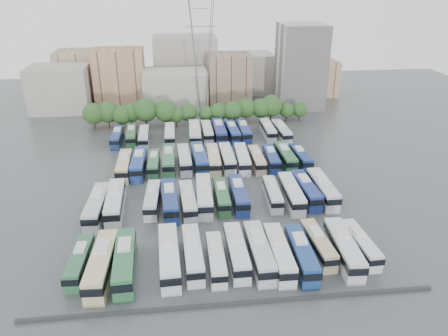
{
  "coord_description": "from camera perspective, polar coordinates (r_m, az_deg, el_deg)",
  "views": [
    {
      "loc": [
        -6.5,
        -78.17,
        40.94
      ],
      "look_at": [
        3.18,
        4.84,
        3.0
      ],
      "focal_mm": 35.0,
      "sensor_mm": 36.0,
      "label": 1
    }
  ],
  "objects": [
    {
      "name": "bus_r2_s5",
      "position": [
        99.36,
        -5.21,
        1.17
      ],
      "size": [
        3.12,
        12.37,
        3.85
      ],
      "rotation": [
        0.0,
        0.0,
        0.04
      ],
      "color": "silver",
      "rests_on": "ground"
    },
    {
      "name": "bus_r1_s13",
      "position": [
        87.51,
        12.75,
        -2.65
      ],
      "size": [
        2.93,
        13.11,
        4.11
      ],
      "rotation": [
        0.0,
        0.0,
        0.01
      ],
      "color": "silver",
      "rests_on": "ground"
    },
    {
      "name": "bus_r1_s10",
      "position": [
        84.72,
        6.36,
        -3.35
      ],
      "size": [
        2.84,
        11.05,
        3.44
      ],
      "rotation": [
        0.0,
        0.0,
        -0.04
      ],
      "color": "silver",
      "rests_on": "ground"
    },
    {
      "name": "parapet",
      "position": [
        61.14,
        1.2,
        -17.31
      ],
      "size": [
        56.0,
        0.5,
        0.5
      ],
      "primitive_type": "cube",
      "color": "#2D2D30",
      "rests_on": "ground"
    },
    {
      "name": "bus_r0_s13",
      "position": [
        72.81,
        17.36,
        -9.47
      ],
      "size": [
        2.92,
        11.15,
        3.47
      ],
      "rotation": [
        0.0,
        0.0,
        0.05
      ],
      "color": "silver",
      "rests_on": "ground"
    },
    {
      "name": "bus_r1_s1",
      "position": [
        82.86,
        -14.03,
        -4.35
      ],
      "size": [
        3.25,
        13.6,
        4.25
      ],
      "rotation": [
        0.0,
        0.0,
        0.02
      ],
      "color": "silver",
      "rests_on": "ground"
    },
    {
      "name": "bus_r0_s9",
      "position": [
        67.69,
        7.2,
        -10.98
      ],
      "size": [
        2.95,
        12.69,
        3.97
      ],
      "rotation": [
        0.0,
        0.0,
        -0.01
      ],
      "color": "silver",
      "rests_on": "ground"
    },
    {
      "name": "bus_r2_s8",
      "position": [
        99.53,
        0.41,
        1.33
      ],
      "size": [
        2.77,
        12.43,
        3.9
      ],
      "rotation": [
        0.0,
        0.0,
        0.0
      ],
      "color": "silver",
      "rests_on": "ground"
    },
    {
      "name": "bus_r0_s5",
      "position": [
        67.36,
        -4.09,
        -11.08
      ],
      "size": [
        3.02,
        12.36,
        3.86
      ],
      "rotation": [
        0.0,
        0.0,
        0.03
      ],
      "color": "silver",
      "rests_on": "ground"
    },
    {
      "name": "bus_r0_s0",
      "position": [
        69.32,
        -18.33,
        -11.52
      ],
      "size": [
        2.89,
        11.03,
        3.43
      ],
      "rotation": [
        0.0,
        0.0,
        -0.05
      ],
      "color": "#2D6B44",
      "rests_on": "ground"
    },
    {
      "name": "bus_r3_s12",
      "position": [
        118.37,
        5.75,
        4.99
      ],
      "size": [
        2.67,
        11.86,
        3.71
      ],
      "rotation": [
        0.0,
        0.0,
        -0.01
      ],
      "color": "silver",
      "rests_on": "ground"
    },
    {
      "name": "bus_r2_s3",
      "position": [
        98.56,
        -9.16,
        0.63
      ],
      "size": [
        2.58,
        11.11,
        3.47
      ],
      "rotation": [
        0.0,
        0.0,
        -0.01
      ],
      "color": "#2F6E45",
      "rests_on": "ground"
    },
    {
      "name": "bus_r2_s4",
      "position": [
        99.21,
        -7.22,
        1.06
      ],
      "size": [
        2.85,
        12.62,
        3.95
      ],
      "rotation": [
        0.0,
        0.0,
        -0.01
      ],
      "color": "#317243",
      "rests_on": "ground"
    },
    {
      "name": "bus_r2_s10",
      "position": [
        99.54,
        4.31,
        1.15
      ],
      "size": [
        2.49,
        11.3,
        3.54
      ],
      "rotation": [
        0.0,
        0.0,
        -0.0
      ],
      "color": "#CCB88C",
      "rests_on": "ground"
    },
    {
      "name": "bus_r2_s7",
      "position": [
        99.02,
        -1.4,
        1.19
      ],
      "size": [
        2.97,
        12.43,
        3.88
      ],
      "rotation": [
        0.0,
        0.0,
        -0.02
      ],
      "color": "beige",
      "rests_on": "ground"
    },
    {
      "name": "bus_r2_s12",
      "position": [
        101.39,
        8.01,
        1.52
      ],
      "size": [
        2.96,
        12.38,
        3.87
      ],
      "rotation": [
        0.0,
        0.0,
        0.02
      ],
      "color": "#2E6B40",
      "rests_on": "ground"
    },
    {
      "name": "ground",
      "position": [
        88.48,
        -1.69,
        -3.16
      ],
      "size": [
        220.0,
        220.0,
        0.0
      ],
      "primitive_type": "plane",
      "color": "#424447",
      "rests_on": "ground"
    },
    {
      "name": "bus_r3_s9",
      "position": [
        116.23,
        1.09,
        4.75
      ],
      "size": [
        3.17,
        12.03,
        3.74
      ],
      "rotation": [
        0.0,
        0.0,
        0.05
      ],
      "color": "navy",
      "rests_on": "ground"
    },
    {
      "name": "bus_r3_s10",
      "position": [
        116.94,
        2.59,
        4.87
      ],
      "size": [
        2.69,
        12.11,
        3.8
      ],
      "rotation": [
        0.0,
        0.0,
        0.0
      ],
      "color": "navy",
      "rests_on": "ground"
    },
    {
      "name": "bus_r3_s6",
      "position": [
        114.48,
        -3.84,
        4.53
      ],
      "size": [
        3.32,
        13.71,
        4.28
      ],
      "rotation": [
        0.0,
        0.0,
        -0.03
      ],
      "color": "silver",
      "rests_on": "ground"
    },
    {
      "name": "bus_r3_s7",
      "position": [
        116.42,
        -2.22,
        4.75
      ],
      "size": [
        2.6,
        11.71,
        3.67
      ],
      "rotation": [
        0.0,
        0.0,
        0.0
      ],
      "color": "silver",
      "rests_on": "ground"
    },
    {
      "name": "bus_r2_s11",
      "position": [
        100.36,
        6.19,
        1.29
      ],
      "size": [
        2.97,
        11.5,
        3.58
      ],
      "rotation": [
        0.0,
        0.0,
        -0.04
      ],
      "color": "navy",
      "rests_on": "ground"
    },
    {
      "name": "bus_r2_s9",
      "position": [
        99.32,
        2.38,
        1.27
      ],
      "size": [
        3.24,
        12.62,
        3.93
      ],
      "rotation": [
        0.0,
        0.0,
        -0.04
      ],
      "color": "silver",
      "rests_on": "ground"
    },
    {
      "name": "bus_r1_s7",
      "position": [
        83.24,
        -0.3,
        -3.7
      ],
      "size": [
        2.49,
        11.11,
        3.48
      ],
      "rotation": [
        0.0,
        0.0,
        -0.01
      ],
      "color": "#2D6A3A",
      "rests_on": "ground"
    },
    {
      "name": "electricity_pylon",
      "position": [
        130.37,
        -2.91,
        14.55
      ],
      "size": [
        9.0,
        6.91,
        33.83
      ],
      "color": "slate",
      "rests_on": "ground"
    },
    {
      "name": "bus_r2_s2",
      "position": [
        98.27,
        -11.07,
        0.59
      ],
      "size": [
        3.3,
        13.03,
        4.06
      ],
      "rotation": [
        0.0,
        0.0,
        -0.04
      ],
      "color": "navy",
      "rests_on": "ground"
    },
    {
      "name": "bus_r0_s6",
      "position": [
        66.52,
        -1.03,
        -11.76
      ],
      "size": [
        2.44,
        10.95,
        3.43
      ],
      "rotation": [
        0.0,
        0.0,
        -0.0
      ],
      "color": "silver",
      "rests_on": "ground"
    },
    {
      "name": "bus_r2_s6",
      "position": [
        99.14,
        -3.23,
        1.28
      ],
      "size": [
        3.59,
        13.48,
        4.19
      ],
      "rotation": [
        0.0,
        0.0,
        0.05
      ],
      "color": "navy",
      "rests_on": "ground"
    },
    {
      "name": "bus_r2_s13",
      "position": [
        101.95,
        9.95,
        1.41
      ],
      "size": [
        2.91,
        11.33,
        3.53
      ],
      "rotation": [
        0.0,
        0.0,
        0.04
      ],
      "color": "navy",
      "rests_on": "ground"
    },
    {
      "name": "bus_r1_s6",
      "position": [
        82.98,
        -2.62,
        -3.58
      ],
      "size": [
        3.3,
        13.26,
        4.13
      ],
      "rotation": [
        0.0,
        0.0,
        -0.03
      ],
      "color": "silver",
      "rests_on": "ground"
    },
    {
      "name": "bus_r3_s13",
      "position": [
        117.43,
        7.52,
        4.77
      ],
      "size": [
        3.15,
        12.33,
        3.84
      ],
      "rotation": [
        0.0,
        0.0,
        0.04
      ],
      "color": "silver",
      "rests_on": "ground"
    },
    {
      "name": "bus_r0_s4",
      "position": [
        66.84,
        -7.18,
        -11.36
      ],
      "size": [
        3.43,
        13.59,
        4.23
      ],
      "rotation": [
        0.0,
        0.0,
        0.04
      ],
      "color": "white",
      "rests_on": "ground"
    },
    {
      "name": "bus_r3_s1",
      "position": [
        116.62,
        -11.99,
        4.22
      ],
      "size": [
        2.91,
        11.35,
        3.53
      ],
      "rotation": [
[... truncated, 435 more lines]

